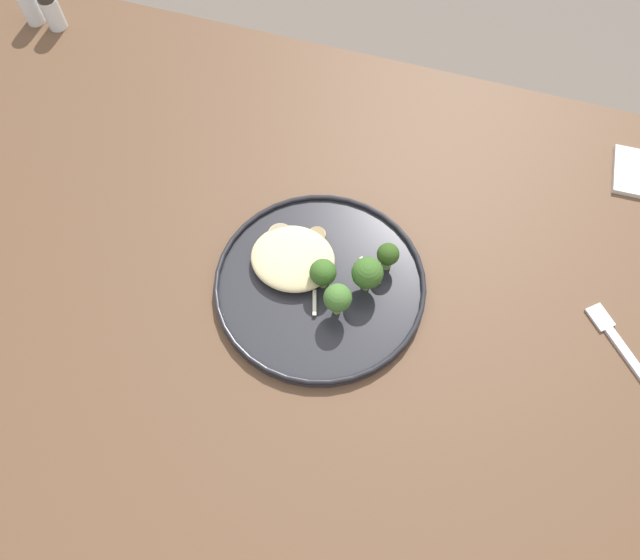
{
  "coord_description": "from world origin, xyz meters",
  "views": [
    {
      "loc": [
        0.16,
        -0.32,
        1.49
      ],
      "look_at": [
        0.05,
        0.05,
        0.76
      ],
      "focal_mm": 34.06,
      "sensor_mm": 36.0,
      "label": 1
    }
  ],
  "objects_px": {
    "broccoli_floret_beside_noodles": "(338,298)",
    "pepper_shaker": "(52,10)",
    "dinner_plate": "(320,284)",
    "seared_scallop_on_noodles": "(317,235)",
    "broccoli_floret_tall_stalk": "(323,273)",
    "broccoli_floret_split_head": "(367,273)",
    "dinner_fork": "(631,361)",
    "seared_scallop_right_edge": "(305,266)",
    "broccoli_floret_front_edge": "(388,255)",
    "seared_scallop_tiny_bay": "(280,235)",
    "seared_scallop_left_edge": "(266,251)",
    "salt_shaker": "(29,5)"
  },
  "relations": [
    {
      "from": "seared_scallop_left_edge",
      "to": "broccoli_floret_beside_noodles",
      "type": "height_order",
      "value": "broccoli_floret_beside_noodles"
    },
    {
      "from": "seared_scallop_right_edge",
      "to": "seared_scallop_tiny_bay",
      "type": "height_order",
      "value": "same"
    },
    {
      "from": "broccoli_floret_front_edge",
      "to": "pepper_shaker",
      "type": "distance_m",
      "value": 0.74
    },
    {
      "from": "dinner_plate",
      "to": "seared_scallop_left_edge",
      "type": "height_order",
      "value": "seared_scallop_left_edge"
    },
    {
      "from": "seared_scallop_right_edge",
      "to": "broccoli_floret_beside_noodles",
      "type": "bearing_deg",
      "value": -38.13
    },
    {
      "from": "dinner_plate",
      "to": "salt_shaker",
      "type": "bearing_deg",
      "value": 150.84
    },
    {
      "from": "broccoli_floret_split_head",
      "to": "salt_shaker",
      "type": "bearing_deg",
      "value": 153.87
    },
    {
      "from": "seared_scallop_right_edge",
      "to": "salt_shaker",
      "type": "xyz_separation_m",
      "value": [
        -0.62,
        0.34,
        0.01
      ]
    },
    {
      "from": "broccoli_floret_beside_noodles",
      "to": "pepper_shaker",
      "type": "height_order",
      "value": "broccoli_floret_beside_noodles"
    },
    {
      "from": "seared_scallop_tiny_bay",
      "to": "pepper_shaker",
      "type": "bearing_deg",
      "value": 149.57
    },
    {
      "from": "seared_scallop_tiny_bay",
      "to": "dinner_plate",
      "type": "bearing_deg",
      "value": -34.19
    },
    {
      "from": "seared_scallop_tiny_bay",
      "to": "broccoli_floret_split_head",
      "type": "relative_size",
      "value": 0.55
    },
    {
      "from": "dinner_plate",
      "to": "broccoli_floret_front_edge",
      "type": "relative_size",
      "value": 6.08
    },
    {
      "from": "seared_scallop_right_edge",
      "to": "broccoli_floret_front_edge",
      "type": "xyz_separation_m",
      "value": [
        0.11,
        0.04,
        0.02
      ]
    },
    {
      "from": "seared_scallop_left_edge",
      "to": "pepper_shaker",
      "type": "relative_size",
      "value": 0.53
    },
    {
      "from": "seared_scallop_tiny_bay",
      "to": "broccoli_floret_tall_stalk",
      "type": "bearing_deg",
      "value": -32.54
    },
    {
      "from": "broccoli_floret_split_head",
      "to": "broccoli_floret_front_edge",
      "type": "xyz_separation_m",
      "value": [
        0.02,
        0.04,
        -0.01
      ]
    },
    {
      "from": "seared_scallop_left_edge",
      "to": "pepper_shaker",
      "type": "xyz_separation_m",
      "value": [
        -0.51,
        0.34,
        0.01
      ]
    },
    {
      "from": "seared_scallop_left_edge",
      "to": "broccoli_floret_front_edge",
      "type": "bearing_deg",
      "value": 11.23
    },
    {
      "from": "dinner_plate",
      "to": "broccoli_floret_front_edge",
      "type": "height_order",
      "value": "broccoli_floret_front_edge"
    },
    {
      "from": "broccoli_floret_split_head",
      "to": "dinner_fork",
      "type": "bearing_deg",
      "value": 0.4
    },
    {
      "from": "seared_scallop_left_edge",
      "to": "broccoli_floret_front_edge",
      "type": "relative_size",
      "value": 0.74
    },
    {
      "from": "seared_scallop_tiny_bay",
      "to": "seared_scallop_on_noodles",
      "type": "height_order",
      "value": "seared_scallop_tiny_bay"
    },
    {
      "from": "seared_scallop_left_edge",
      "to": "seared_scallop_on_noodles",
      "type": "xyz_separation_m",
      "value": [
        0.06,
        0.05,
        -0.0
      ]
    },
    {
      "from": "seared_scallop_on_noodles",
      "to": "broccoli_floret_beside_noodles",
      "type": "height_order",
      "value": "broccoli_floret_beside_noodles"
    },
    {
      "from": "seared_scallop_tiny_bay",
      "to": "pepper_shaker",
      "type": "distance_m",
      "value": 0.61
    },
    {
      "from": "dinner_plate",
      "to": "broccoli_floret_split_head",
      "type": "bearing_deg",
      "value": 12.51
    },
    {
      "from": "dinner_plate",
      "to": "broccoli_floret_tall_stalk",
      "type": "relative_size",
      "value": 5.67
    },
    {
      "from": "broccoli_floret_tall_stalk",
      "to": "seared_scallop_tiny_bay",
      "type": "bearing_deg",
      "value": 147.46
    },
    {
      "from": "broccoli_floret_split_head",
      "to": "dinner_fork",
      "type": "xyz_separation_m",
      "value": [
        0.36,
        0.0,
        -0.05
      ]
    },
    {
      "from": "seared_scallop_right_edge",
      "to": "broccoli_floret_tall_stalk",
      "type": "distance_m",
      "value": 0.04
    },
    {
      "from": "dinner_plate",
      "to": "seared_scallop_right_edge",
      "type": "height_order",
      "value": "seared_scallop_right_edge"
    },
    {
      "from": "pepper_shaker",
      "to": "dinner_plate",
      "type": "bearing_deg",
      "value": -30.92
    },
    {
      "from": "seared_scallop_on_noodles",
      "to": "broccoli_floret_tall_stalk",
      "type": "relative_size",
      "value": 0.48
    },
    {
      "from": "dinner_plate",
      "to": "seared_scallop_on_noodles",
      "type": "xyz_separation_m",
      "value": [
        -0.03,
        0.07,
        0.01
      ]
    },
    {
      "from": "seared_scallop_tiny_bay",
      "to": "broccoli_floret_beside_noodles",
      "type": "height_order",
      "value": "broccoli_floret_beside_noodles"
    },
    {
      "from": "broccoli_floret_beside_noodles",
      "to": "salt_shaker",
      "type": "bearing_deg",
      "value": 149.94
    },
    {
      "from": "seared_scallop_tiny_bay",
      "to": "broccoli_floret_front_edge",
      "type": "height_order",
      "value": "broccoli_floret_front_edge"
    },
    {
      "from": "dinner_fork",
      "to": "seared_scallop_on_noodles",
      "type": "bearing_deg",
      "value": 173.46
    },
    {
      "from": "broccoli_floret_beside_noodles",
      "to": "broccoli_floret_front_edge",
      "type": "xyz_separation_m",
      "value": [
        0.05,
        0.09,
        -0.01
      ]
    },
    {
      "from": "dinner_fork",
      "to": "pepper_shaker",
      "type": "distance_m",
      "value": 1.07
    },
    {
      "from": "seared_scallop_tiny_bay",
      "to": "dinner_fork",
      "type": "distance_m",
      "value": 0.49
    },
    {
      "from": "seared_scallop_left_edge",
      "to": "salt_shaker",
      "type": "xyz_separation_m",
      "value": [
        -0.56,
        0.34,
        0.01
      ]
    },
    {
      "from": "broccoli_floret_beside_noodles",
      "to": "dinner_fork",
      "type": "xyz_separation_m",
      "value": [
        0.38,
        0.05,
        -0.05
      ]
    },
    {
      "from": "broccoli_floret_tall_stalk",
      "to": "dinner_fork",
      "type": "height_order",
      "value": "broccoli_floret_tall_stalk"
    },
    {
      "from": "seared_scallop_on_noodles",
      "to": "dinner_fork",
      "type": "height_order",
      "value": "seared_scallop_on_noodles"
    },
    {
      "from": "pepper_shaker",
      "to": "broccoli_floret_beside_noodles",
      "type": "bearing_deg",
      "value": -31.76
    },
    {
      "from": "dinner_plate",
      "to": "broccoli_floret_beside_noodles",
      "type": "bearing_deg",
      "value": -44.24
    },
    {
      "from": "seared_scallop_right_edge",
      "to": "seared_scallop_on_noodles",
      "type": "xyz_separation_m",
      "value": [
        0.0,
        0.05,
        -0.0
      ]
    },
    {
      "from": "broccoli_floret_tall_stalk",
      "to": "dinner_plate",
      "type": "bearing_deg",
      "value": -171.57
    }
  ]
}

